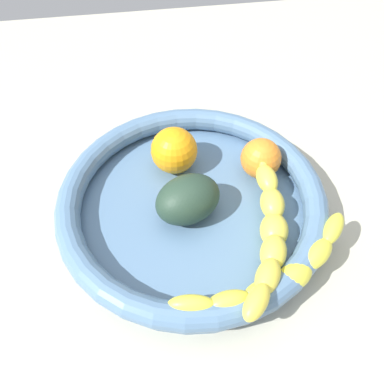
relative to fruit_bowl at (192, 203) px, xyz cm
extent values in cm
cube|color=#ADAB98|center=(0.00, 0.00, -4.19)|extent=(120.00, 120.00, 3.00)
cylinder|color=slate|center=(0.00, 0.00, -1.68)|extent=(32.96, 32.96, 2.02)
torus|color=slate|center=(0.00, 0.00, 0.93)|extent=(35.21, 35.21, 3.21)
ellipsoid|color=yellow|center=(16.04, 4.13, 3.10)|extent=(5.01, 4.71, 2.25)
ellipsoid|color=yellow|center=(13.12, 6.25, 2.42)|extent=(5.35, 4.71, 2.66)
ellipsoid|color=yellow|center=(9.92, 7.93, 1.74)|extent=(5.48, 4.67, 3.06)
ellipsoid|color=yellow|center=(6.51, 9.14, 1.06)|extent=(5.40, 4.57, 3.47)
ellipsoid|color=yellow|center=(2.97, 9.84, 1.74)|extent=(4.99, 3.62, 3.06)
ellipsoid|color=yellow|center=(-0.64, 10.03, 2.42)|extent=(4.70, 2.74, 2.66)
ellipsoid|color=yellow|center=(-4.23, 9.71, 3.10)|extent=(4.95, 2.97, 2.25)
ellipsoid|color=yellow|center=(14.79, -2.39, 2.01)|extent=(2.86, 5.34, 2.12)
ellipsoid|color=yellow|center=(14.99, 1.66, 1.59)|extent=(2.84, 5.21, 2.57)
ellipsoid|color=yellow|center=(14.37, 5.68, 1.16)|extent=(4.22, 5.68, 3.03)
ellipsoid|color=yellow|center=(12.95, 9.48, 1.16)|extent=(4.97, 5.90, 3.03)
ellipsoid|color=yellow|center=(10.79, 12.92, 1.59)|extent=(5.16, 5.59, 2.57)
ellipsoid|color=yellow|center=(7.98, 15.85, 2.01)|extent=(5.24, 4.91, 2.12)
sphere|color=orange|center=(-4.63, 10.36, 2.15)|extent=(5.65, 5.65, 5.65)
sphere|color=orange|center=(-7.60, -1.33, 2.59)|extent=(6.53, 6.53, 6.53)
ellipsoid|color=#243B2D|center=(1.06, -0.69, 2.29)|extent=(9.16, 10.36, 5.93)
camera|label=1|loc=(31.83, -5.00, 41.28)|focal=37.04mm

